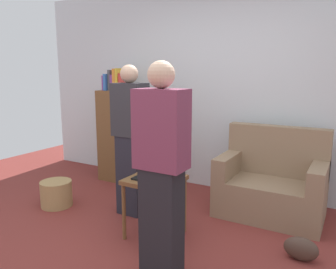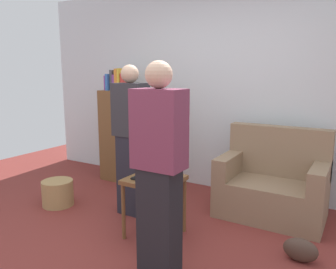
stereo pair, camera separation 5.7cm
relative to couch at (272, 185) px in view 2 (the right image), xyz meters
name	(u,v)px [view 2 (the right image)]	position (x,y,z in m)	size (l,w,h in m)	color
ground_plane	(135,259)	(-0.76, -1.49, -0.34)	(8.00, 8.00, 0.00)	maroon
wall_back	(228,88)	(-0.76, 0.56, 1.01)	(6.00, 0.10, 2.70)	silver
couch	(272,185)	(0.00, 0.00, 0.00)	(1.10, 0.70, 0.96)	#8C7054
bookshelf	(128,134)	(-2.07, 0.14, 0.34)	(0.80, 0.36, 1.61)	brown
side_table	(154,187)	(-0.85, -1.05, 0.15)	(0.48, 0.48, 0.58)	brown
birthday_cake	(154,173)	(-0.85, -1.05, 0.29)	(0.32, 0.32, 0.17)	black
person_blowing_candles	(131,140)	(-1.35, -0.74, 0.49)	(0.36, 0.22, 1.63)	#23232D
person_holding_cake	(159,174)	(-0.43, -1.62, 0.49)	(0.36, 0.22, 1.63)	black
wicker_basket	(58,193)	(-2.23, -1.02, -0.19)	(0.36, 0.36, 0.30)	#A88451
handbag	(300,250)	(0.44, -0.81, -0.24)	(0.28, 0.14, 0.20)	#473328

